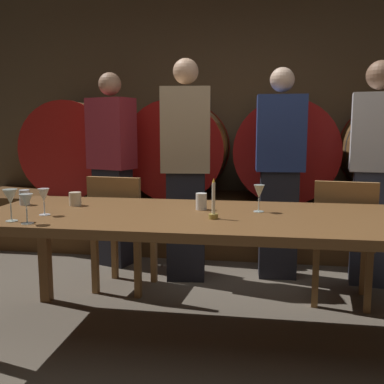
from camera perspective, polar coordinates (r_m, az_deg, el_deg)
ground_plane at (r=2.45m, az=0.76°, el=-21.92°), size 7.83×7.83×0.00m
back_wall at (r=4.96m, az=5.51°, el=9.77°), size 6.02×0.24×2.70m
barrel_shelf at (r=4.51m, az=4.90°, el=-3.94°), size 5.42×0.90×0.54m
wine_barrel_far_left at (r=4.78m, az=-14.22°, el=5.48°), size 0.96×0.80×0.96m
wine_barrel_center_left at (r=4.48m, az=-1.59°, el=5.55°), size 0.96×0.80×0.96m
wine_barrel_center_right at (r=4.41m, az=11.86°, el=5.33°), size 0.96×0.80×0.96m
dining_table at (r=2.48m, az=3.78°, el=-4.30°), size 2.72×0.94×0.75m
chair_left at (r=3.34m, az=-9.19°, el=-4.58°), size 0.44×0.44×0.88m
chair_right at (r=3.21m, az=18.91°, el=-5.45°), size 0.45×0.45×0.88m
guest_far_left at (r=3.96m, az=-10.28°, el=2.97°), size 0.44×0.35×1.69m
guest_center_left at (r=3.50m, az=-0.79°, el=2.95°), size 0.40×0.28×1.75m
guest_center_right at (r=3.63m, az=11.24°, el=2.45°), size 0.39×0.26×1.69m
guest_far_right at (r=3.66m, az=22.58°, el=2.35°), size 0.41×0.29×1.72m
candle_center at (r=2.34m, az=2.78°, el=-1.99°), size 0.05×0.05×0.22m
wine_glass_far_left at (r=2.44m, az=-22.42°, el=-0.69°), size 0.07×0.07×0.17m
wine_glass_left at (r=2.55m, az=-18.60°, el=-0.54°), size 0.06×0.06×0.15m
wine_glass_center_left at (r=2.35m, az=-20.63°, el=-1.24°), size 0.07×0.07×0.15m
wine_glass_center_right at (r=2.54m, az=8.65°, el=-0.07°), size 0.06×0.06×0.16m
cup_left at (r=2.94m, az=-20.81°, el=-0.65°), size 0.06×0.06×0.09m
cup_center at (r=2.82m, az=-14.86°, el=-0.87°), size 0.07×0.07×0.08m
cup_right at (r=2.59m, az=1.20°, el=-1.22°), size 0.06×0.06×0.10m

